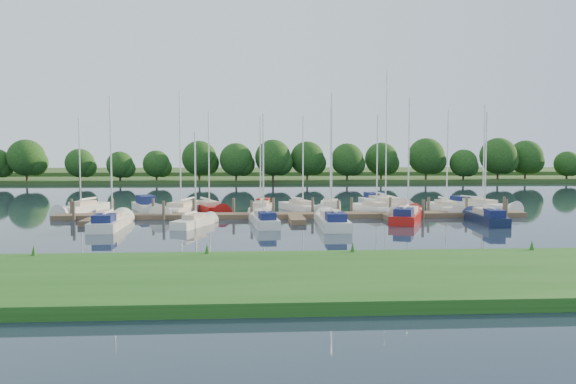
{
  "coord_description": "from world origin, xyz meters",
  "views": [
    {
      "loc": [
        -3.46,
        -39.46,
        5.53
      ],
      "look_at": [
        -0.52,
        8.0,
        2.2
      ],
      "focal_mm": 35.0,
      "sensor_mm": 36.0,
      "label": 1
    }
  ],
  "objects": [
    {
      "name": "dock",
      "position": [
        0.0,
        7.31,
        0.2
      ],
      "size": [
        40.0,
        6.0,
        0.4
      ],
      "color": "brown",
      "rests_on": "ground"
    },
    {
      "name": "far_shore",
      "position": [
        0.0,
        75.0,
        0.3
      ],
      "size": [
        180.0,
        30.0,
        0.6
      ],
      "primitive_type": "cube",
      "color": "#2C481C",
      "rests_on": "ground"
    },
    {
      "name": "treeline",
      "position": [
        -3.86,
        62.24,
        4.07
      ],
      "size": [
        146.13,
        9.49,
        8.27
      ],
      "color": "#38281C",
      "rests_on": "ground"
    },
    {
      "name": "sailboat_s_4",
      "position": [
        9.02,
        5.16,
        0.33
      ],
      "size": [
        4.42,
        8.0,
        10.38
      ],
      "rotation": [
        0.0,
        0.0,
        -0.39
      ],
      "color": "#A0110E",
      "rests_on": "ground"
    },
    {
      "name": "sailboat_s_0",
      "position": [
        -13.99,
        2.52,
        0.32
      ],
      "size": [
        2.04,
        7.91,
        10.15
      ],
      "rotation": [
        0.0,
        0.0,
        0.03
      ],
      "color": "silver",
      "rests_on": "ground"
    },
    {
      "name": "sailboat_n_9",
      "position": [
        14.46,
        11.61,
        0.28
      ],
      "size": [
        2.21,
        7.64,
        9.77
      ],
      "rotation": [
        0.0,
        0.0,
        3.08
      ],
      "color": "silver",
      "rests_on": "ground"
    },
    {
      "name": "motorboat",
      "position": [
        -13.71,
        14.76,
        0.36
      ],
      "size": [
        3.56,
        5.91,
        1.8
      ],
      "rotation": [
        0.0,
        0.0,
        3.54
      ],
      "color": "silver",
      "rests_on": "ground"
    },
    {
      "name": "sailboat_n_4",
      "position": [
        -2.76,
        11.88,
        0.32
      ],
      "size": [
        2.38,
        7.15,
        9.17
      ],
      "rotation": [
        0.0,
        0.0,
        3.02
      ],
      "color": "silver",
      "rests_on": "ground"
    },
    {
      "name": "sailboat_s_1",
      "position": [
        -7.9,
        2.89,
        0.27
      ],
      "size": [
        2.91,
        5.66,
        7.41
      ],
      "rotation": [
        0.0,
        0.0,
        -0.35
      ],
      "color": "silver",
      "rests_on": "ground"
    },
    {
      "name": "ground",
      "position": [
        0.0,
        0.0,
        0.0
      ],
      "size": [
        260.0,
        260.0,
        0.0
      ],
      "primitive_type": "plane",
      "color": "#182531",
      "rests_on": "ground"
    },
    {
      "name": "sailboat_n_8",
      "position": [
        9.43,
        14.97,
        0.33
      ],
      "size": [
        3.18,
        11.28,
        14.16
      ],
      "rotation": [
        0.0,
        0.0,
        3.2
      ],
      "color": "silver",
      "rests_on": "ground"
    },
    {
      "name": "sailboat_n_3",
      "position": [
        -7.69,
        13.73,
        0.27
      ],
      "size": [
        4.17,
        7.63,
        9.78
      ],
      "rotation": [
        0.0,
        0.0,
        3.53
      ],
      "color": "#A0110E",
      "rests_on": "ground"
    },
    {
      "name": "near_bank",
      "position": [
        0.0,
        -16.0,
        0.25
      ],
      "size": [
        90.0,
        10.0,
        0.5
      ],
      "primitive_type": "cube",
      "color": "#1B4E16",
      "rests_on": "ground"
    },
    {
      "name": "sailboat_s_2",
      "position": [
        -2.65,
        3.06,
        0.33
      ],
      "size": [
        2.23,
        6.9,
        8.91
      ],
      "rotation": [
        0.0,
        0.0,
        0.11
      ],
      "color": "silver",
      "rests_on": "ground"
    },
    {
      "name": "sailboat_s_5",
      "position": [
        14.89,
        3.5,
        0.33
      ],
      "size": [
        2.14,
        7.05,
        9.14
      ],
      "rotation": [
        0.0,
        0.0,
        -0.08
      ],
      "color": "#101A37",
      "rests_on": "ground"
    },
    {
      "name": "sailboat_n_2",
      "position": [
        -10.04,
        12.42,
        0.27
      ],
      "size": [
        4.2,
        9.17,
        11.47
      ],
      "rotation": [
        0.0,
        0.0,
        2.86
      ],
      "color": "silver",
      "rests_on": "ground"
    },
    {
      "name": "mooring_pilings",
      "position": [
        0.0,
        8.43,
        0.6
      ],
      "size": [
        38.24,
        2.84,
        2.0
      ],
      "color": "#473D33",
      "rests_on": "ground"
    },
    {
      "name": "sailboat_n_0",
      "position": [
        -19.49,
        13.99,
        0.27
      ],
      "size": [
        3.38,
        7.13,
        9.13
      ],
      "rotation": [
        0.0,
        0.0,
        2.84
      ],
      "color": "silver",
      "rests_on": "ground"
    },
    {
      "name": "distant_hill",
      "position": [
        0.0,
        100.0,
        0.7
      ],
      "size": [
        220.0,
        40.0,
        1.4
      ],
      "primitive_type": "cube",
      "color": "#385726",
      "rests_on": "ground"
    },
    {
      "name": "sailboat_s_3",
      "position": [
        2.41,
        1.97,
        0.33
      ],
      "size": [
        2.03,
        8.07,
        10.4
      ],
      "rotation": [
        0.0,
        0.0,
        -0.02
      ],
      "color": "silver",
      "rests_on": "ground"
    },
    {
      "name": "sailboat_n_6",
      "position": [
        3.89,
        13.52,
        0.27
      ],
      "size": [
        2.88,
        8.15,
        10.24
      ],
      "rotation": [
        0.0,
        0.0,
        3.0
      ],
      "color": "silver",
      "rests_on": "ground"
    },
    {
      "name": "sailboat_n_7",
      "position": [
        7.75,
        11.27,
        0.27
      ],
      "size": [
        3.29,
        7.32,
        9.33
      ],
      "rotation": [
        0.0,
        0.0,
        3.41
      ],
      "color": "silver",
      "rests_on": "ground"
    },
    {
      "name": "sailboat_n_5",
      "position": [
        1.13,
        13.47,
        0.27
      ],
      "size": [
        3.88,
        7.21,
        9.32
      ],
      "rotation": [
        0.0,
        0.0,
        3.52
      ],
      "color": "silver",
      "rests_on": "ground"
    },
    {
      "name": "sailboat_n_10",
      "position": [
        18.8,
        14.25,
        0.31
      ],
      "size": [
        4.71,
        8.21,
        10.53
      ],
      "rotation": [
        0.0,
        0.0,
        3.56
      ],
      "color": "silver",
      "rests_on": "ground"
    }
  ]
}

